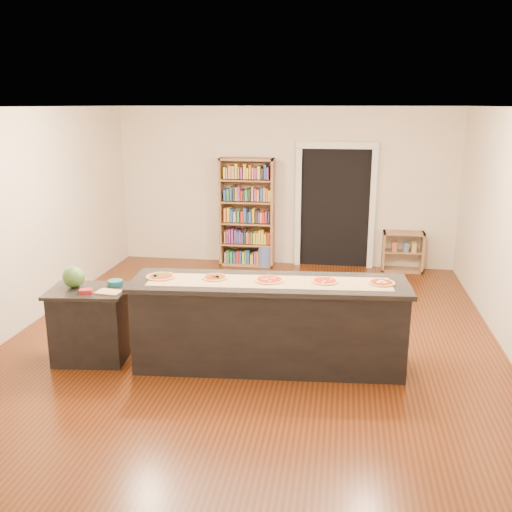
% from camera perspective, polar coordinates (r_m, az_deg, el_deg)
% --- Properties ---
extents(room, '(6.00, 7.00, 2.80)m').
position_cam_1_polar(room, '(6.81, -0.26, 2.82)').
color(room, beige).
rests_on(room, ground).
extents(doorway, '(1.40, 0.09, 2.21)m').
position_cam_1_polar(doorway, '(10.17, 7.93, 5.59)').
color(doorway, black).
rests_on(doorway, room).
extents(kitchen_island, '(2.99, 0.81, 0.99)m').
position_cam_1_polar(kitchen_island, '(6.30, 1.29, -6.78)').
color(kitchen_island, black).
rests_on(kitchen_island, ground).
extents(side_counter, '(0.85, 0.62, 0.84)m').
position_cam_1_polar(side_counter, '(6.74, -16.24, -6.58)').
color(side_counter, black).
rests_on(side_counter, ground).
extents(bookshelf, '(0.96, 0.34, 1.93)m').
position_cam_1_polar(bookshelf, '(10.17, -0.90, 4.37)').
color(bookshelf, '#946C48').
rests_on(bookshelf, ground).
extents(low_shelf, '(0.70, 0.30, 0.70)m').
position_cam_1_polar(low_shelf, '(10.23, 14.45, 0.44)').
color(low_shelf, '#946C48').
rests_on(low_shelf, ground).
extents(waste_bin, '(0.26, 0.26, 0.38)m').
position_cam_1_polar(waste_bin, '(10.23, 0.96, -0.01)').
color(waste_bin, '#4A60A6').
rests_on(waste_bin, ground).
extents(kraft_paper, '(2.62, 0.67, 0.00)m').
position_cam_1_polar(kraft_paper, '(6.11, 1.30, -2.59)').
color(kraft_paper, tan).
rests_on(kraft_paper, kitchen_island).
extents(watermelon, '(0.25, 0.25, 0.25)m').
position_cam_1_polar(watermelon, '(6.68, -17.77, -1.99)').
color(watermelon, '#144214').
rests_on(watermelon, side_counter).
extents(cutting_board, '(0.29, 0.21, 0.02)m').
position_cam_1_polar(cutting_board, '(6.40, -14.51, -3.52)').
color(cutting_board, tan).
rests_on(cutting_board, side_counter).
extents(package_red, '(0.16, 0.13, 0.05)m').
position_cam_1_polar(package_red, '(6.45, -16.65, -3.41)').
color(package_red, maroon).
rests_on(package_red, side_counter).
extents(package_teal, '(0.17, 0.17, 0.06)m').
position_cam_1_polar(package_teal, '(6.64, -13.90, -2.63)').
color(package_teal, '#195966').
rests_on(package_teal, side_counter).
extents(pizza_a, '(0.34, 0.34, 0.02)m').
position_cam_1_polar(pizza_a, '(6.35, -9.49, -2.03)').
color(pizza_a, tan).
rests_on(pizza_a, kitchen_island).
extents(pizza_b, '(0.28, 0.28, 0.02)m').
position_cam_1_polar(pizza_b, '(6.24, -4.14, -2.15)').
color(pizza_b, tan).
rests_on(pizza_b, kitchen_island).
extents(pizza_c, '(0.34, 0.34, 0.02)m').
position_cam_1_polar(pizza_c, '(6.14, 1.32, -2.39)').
color(pizza_c, tan).
rests_on(pizza_c, kitchen_island).
extents(pizza_d, '(0.29, 0.29, 0.02)m').
position_cam_1_polar(pizza_d, '(6.14, 6.89, -2.50)').
color(pizza_d, tan).
rests_on(pizza_d, kitchen_island).
extents(pizza_e, '(0.30, 0.30, 0.02)m').
position_cam_1_polar(pizza_e, '(6.19, 12.43, -2.62)').
color(pizza_e, tan).
rests_on(pizza_e, kitchen_island).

